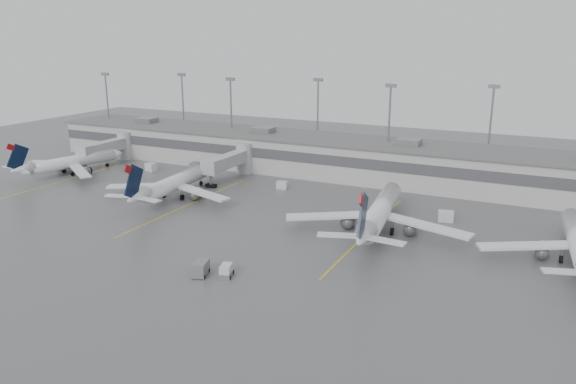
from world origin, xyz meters
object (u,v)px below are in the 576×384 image
at_px(jet_mid_right, 379,212).
at_px(jet_mid_left, 174,183).
at_px(jet_far_left, 69,162).
at_px(baggage_tug, 226,272).

bearing_deg(jet_mid_right, jet_mid_left, 171.12).
distance_m(jet_far_left, jet_mid_left, 33.59).
height_order(jet_far_left, baggage_tug, jet_far_left).
bearing_deg(jet_far_left, baggage_tug, -13.27).
bearing_deg(jet_mid_left, jet_far_left, 166.29).
bearing_deg(jet_far_left, jet_mid_right, 9.02).
bearing_deg(jet_mid_right, jet_far_left, 167.88).
distance_m(jet_far_left, jet_mid_right, 74.96).
height_order(jet_far_left, jet_mid_left, jet_mid_left).
height_order(jet_mid_left, jet_mid_right, jet_mid_right).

